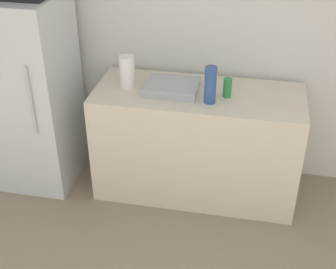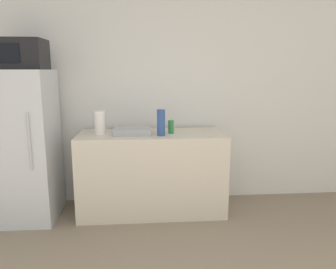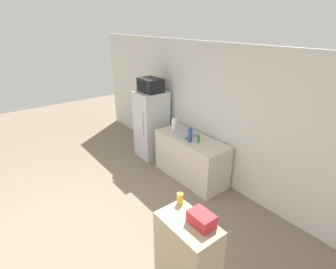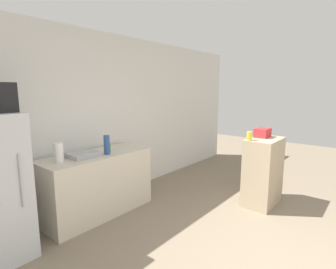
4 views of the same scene
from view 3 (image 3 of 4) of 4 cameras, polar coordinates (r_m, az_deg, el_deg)
The scene contains 12 objects.
ground_plane at distance 4.37m, azimuth -24.32°, elevation -20.90°, with size 14.00×14.00×0.00m, color #7F705B.
wall_back at distance 5.06m, azimuth 9.30°, elevation 4.50°, with size 8.00×0.06×2.60m, color silver.
refrigerator at distance 5.96m, azimuth -3.59°, elevation 2.17°, with size 0.58×0.66×1.52m.
microwave at distance 5.69m, azimuth -3.83°, elevation 10.69°, with size 0.52×0.39×0.29m.
counter at distance 5.21m, azimuth 5.01°, elevation -5.11°, with size 1.53×0.63×0.86m, color beige.
sink_basin at distance 5.14m, azimuth 3.63°, elevation 0.22°, with size 0.38×0.31×0.06m, color #9EA3A8.
bottle_tall at distance 4.82m, azimuth 4.84°, elevation -0.10°, with size 0.08×0.08×0.27m, color #2D4C8C.
bottle_short at distance 4.85m, azimuth 6.64°, elevation -0.87°, with size 0.06×0.06×0.14m, color #2D7F42.
shelf_cabinet at distance 3.20m, azimuth 4.16°, elevation -25.29°, with size 0.69×0.41×1.02m, color tan.
basket at distance 2.78m, azimuth 7.30°, elevation -17.78°, with size 0.27×0.19×0.14m, color red.
jar at distance 3.03m, azimuth 2.63°, elevation -13.73°, with size 0.08×0.08×0.13m, color yellow.
paper_towel_roll at distance 5.34m, azimuth 1.34°, elevation 2.23°, with size 0.11×0.11×0.24m, color white.
Camera 3 is at (3.24, -0.38, 2.91)m, focal length 28.00 mm.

